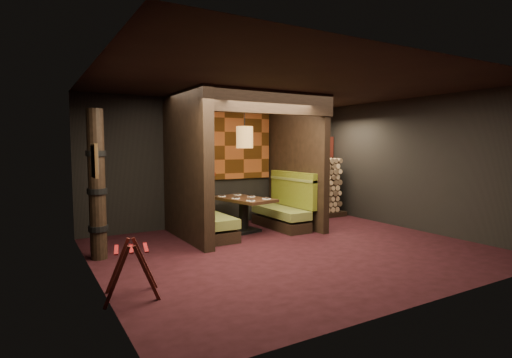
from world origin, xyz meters
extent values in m
cube|color=black|center=(0.00, 0.00, -0.01)|extent=(6.50, 5.50, 0.02)
cube|color=black|center=(0.00, 0.00, 2.86)|extent=(6.50, 5.50, 0.02)
cube|color=black|center=(0.00, 2.76, 1.43)|extent=(6.50, 0.02, 2.85)
cube|color=black|center=(0.00, -2.76, 1.43)|extent=(6.50, 0.02, 2.85)
cube|color=black|center=(-3.26, 0.00, 1.43)|extent=(0.02, 5.50, 2.85)
cube|color=black|center=(3.26, 0.00, 1.43)|extent=(0.02, 5.50, 2.85)
cube|color=black|center=(-1.35, 1.65, 1.43)|extent=(0.20, 2.20, 2.85)
cube|color=black|center=(1.30, 1.70, 1.43)|extent=(0.15, 2.10, 2.85)
cube|color=black|center=(-0.02, 0.70, 2.63)|extent=(2.85, 0.18, 0.44)
cube|color=brown|center=(-0.02, 2.71, 1.82)|extent=(2.40, 0.06, 1.55)
cube|color=brown|center=(-1.23, 1.82, 1.85)|extent=(0.04, 1.85, 1.45)
cube|color=#581306|center=(-0.60, 2.65, 1.18)|extent=(0.60, 0.12, 0.07)
cube|color=black|center=(-0.85, 1.65, 0.11)|extent=(0.55, 1.60, 0.22)
cube|color=olive|center=(-0.85, 1.65, 0.36)|extent=(0.55, 1.60, 0.18)
cube|color=#585713|center=(-1.19, 1.65, 0.75)|extent=(0.12, 1.60, 0.78)
cube|color=olive|center=(-1.19, 1.65, 1.10)|extent=(0.15, 1.60, 0.06)
cube|color=black|center=(0.82, 1.65, 0.11)|extent=(0.55, 1.60, 0.22)
cube|color=olive|center=(0.82, 1.65, 0.36)|extent=(0.55, 1.60, 0.18)
cube|color=#585713|center=(1.16, 1.65, 0.75)|extent=(0.12, 1.60, 0.78)
cube|color=olive|center=(1.16, 1.65, 1.10)|extent=(0.15, 1.60, 0.06)
cube|color=black|center=(-0.06, 1.72, 0.03)|extent=(0.65, 0.65, 0.06)
cylinder|color=black|center=(-0.06, 1.72, 0.33)|extent=(0.20, 0.20, 0.67)
cube|color=#351F11|center=(-0.06, 1.72, 0.70)|extent=(1.01, 1.49, 0.06)
cylinder|color=white|center=(-0.17, 1.21, 0.73)|extent=(0.18, 0.18, 0.01)
cube|color=black|center=(-0.17, 1.21, 0.75)|extent=(0.09, 0.12, 0.02)
cylinder|color=white|center=(0.25, 1.30, 0.73)|extent=(0.18, 0.18, 0.01)
cube|color=black|center=(0.25, 1.30, 0.75)|extent=(0.09, 0.12, 0.02)
cylinder|color=white|center=(-0.27, 1.68, 0.73)|extent=(0.18, 0.18, 0.01)
cube|color=black|center=(-0.27, 1.68, 0.75)|extent=(0.09, 0.12, 0.02)
cylinder|color=white|center=(0.15, 1.76, 0.73)|extent=(0.18, 0.18, 0.01)
cube|color=black|center=(0.15, 1.76, 0.75)|extent=(0.09, 0.12, 0.02)
cylinder|color=white|center=(-0.36, 2.14, 0.73)|extent=(0.18, 0.18, 0.01)
cube|color=black|center=(-0.36, 2.14, 0.75)|extent=(0.09, 0.12, 0.02)
cylinder|color=white|center=(0.06, 2.22, 0.73)|extent=(0.18, 0.18, 0.01)
cube|color=black|center=(0.06, 2.22, 0.75)|extent=(0.09, 0.12, 0.02)
cylinder|color=olive|center=(-0.06, 1.67, 1.99)|extent=(0.35, 0.35, 0.45)
sphere|color=#FFC672|center=(-0.06, 1.67, 1.99)|extent=(0.18, 0.18, 0.18)
cylinder|color=black|center=(-0.06, 1.67, 2.53)|extent=(0.02, 0.02, 0.63)
cube|color=brown|center=(-3.22, 0.10, 1.62)|extent=(0.04, 0.36, 0.46)
cube|color=#3F3F3F|center=(-3.20, 0.10, 1.62)|extent=(0.01, 0.27, 0.36)
cube|color=#431511|center=(-3.18, -0.98, 0.32)|extent=(0.32, 0.10, 0.72)
cube|color=#431511|center=(-2.85, -1.04, 0.32)|extent=(0.32, 0.10, 0.72)
cube|color=#431511|center=(-3.09, -0.56, 0.32)|extent=(0.32, 0.10, 0.72)
cube|color=#431511|center=(-2.76, -0.63, 0.32)|extent=(0.32, 0.10, 0.72)
cube|color=maroon|center=(-3.14, -0.77, 0.59)|extent=(0.13, 0.44, 0.01)
cube|color=maroon|center=(-2.97, -0.80, 0.59)|extent=(0.13, 0.44, 0.01)
cube|color=maroon|center=(-2.80, -0.84, 0.59)|extent=(0.13, 0.44, 0.01)
cylinder|color=black|center=(-3.05, 1.10, 1.20)|extent=(0.26, 0.26, 2.40)
cylinder|color=black|center=(-3.05, 1.10, 0.50)|extent=(0.31, 0.31, 0.09)
cylinder|color=black|center=(-3.05, 1.10, 1.10)|extent=(0.31, 0.31, 0.09)
cylinder|color=black|center=(-3.05, 1.10, 1.70)|extent=(0.31, 0.31, 0.09)
cube|color=black|center=(2.29, 2.35, 0.06)|extent=(1.73, 0.70, 0.12)
cube|color=brown|center=(2.29, 2.35, 0.81)|extent=(1.73, 0.70, 1.38)
cube|color=maroon|center=(2.29, 2.68, 1.78)|extent=(1.83, 0.10, 0.56)
cube|color=black|center=(1.39, 1.96, 1.43)|extent=(0.08, 0.08, 2.85)
camera|label=1|loc=(-4.05, -5.62, 1.82)|focal=28.00mm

